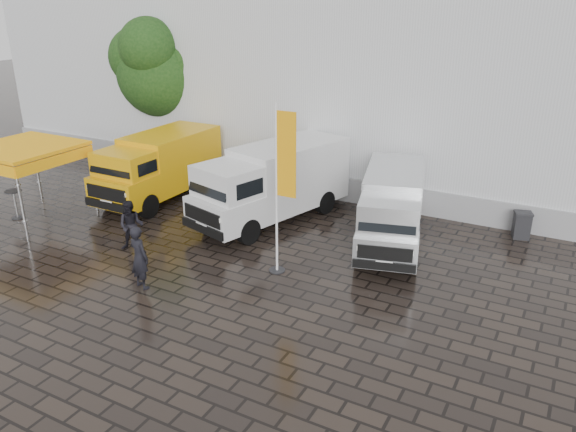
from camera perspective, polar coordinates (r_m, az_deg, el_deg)
name	(u,v)px	position (r m, az deg, el deg)	size (l,w,h in m)	color
ground	(256,287)	(16.39, -3.26, -7.19)	(120.00, 120.00, 0.00)	black
exhibition_hall	(468,38)	(28.80, 17.81, 16.88)	(44.00, 16.00, 12.00)	silver
hall_plinth	(407,199)	(22.17, 12.01, 1.65)	(44.00, 0.15, 1.00)	gray
van_yellow	(159,168)	(23.41, -13.02, 4.75)	(2.20, 5.72, 2.64)	#D9990B
van_white	(272,185)	(20.56, -1.67, 3.18)	(2.14, 6.41, 2.78)	silver
van_silver	(392,211)	(18.88, 10.49, 0.54)	(1.87, 5.60, 2.43)	silver
canopy_tent	(22,150)	(22.72, -25.38, 6.07)	(3.39, 3.39, 2.77)	silver
flagpole	(282,182)	(16.06, -0.61, 3.44)	(0.88, 0.50, 5.14)	black
tree	(161,68)	(27.93, -12.80, 14.50)	(4.06, 4.13, 7.29)	black
cocktail_table	(16,204)	(23.39, -25.94, 1.07)	(0.60, 0.60, 1.10)	black
wheelie_bin	(522,225)	(20.97, 22.65, -0.84)	(0.57, 0.57, 0.95)	black
person_front	(139,257)	(16.48, -14.87, -4.09)	(0.69, 0.45, 1.89)	black
person_tent	(131,226)	(19.04, -15.63, -0.94)	(0.82, 0.64, 1.69)	black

